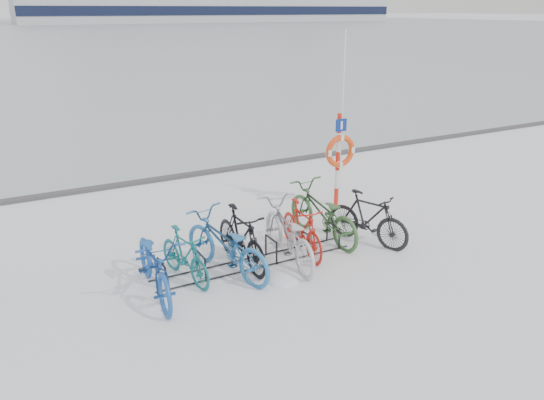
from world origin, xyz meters
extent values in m
plane|color=white|center=(0.00, 0.00, 0.00)|extent=(900.00, 900.00, 0.00)
cube|color=#3F3F42|center=(0.00, 5.90, 0.05)|extent=(400.00, 0.25, 0.10)
cylinder|color=black|center=(-1.80, -0.22, 0.22)|extent=(0.04, 0.04, 0.44)
cylinder|color=black|center=(-1.80, 0.22, 0.22)|extent=(0.04, 0.04, 0.44)
cylinder|color=black|center=(-1.80, 0.00, 0.44)|extent=(0.04, 0.44, 0.04)
cylinder|color=black|center=(-1.08, -0.22, 0.22)|extent=(0.04, 0.04, 0.44)
cylinder|color=black|center=(-1.08, 0.22, 0.22)|extent=(0.04, 0.04, 0.44)
cylinder|color=black|center=(-1.08, 0.00, 0.44)|extent=(0.04, 0.44, 0.04)
cylinder|color=black|center=(-0.36, -0.22, 0.22)|extent=(0.04, 0.04, 0.44)
cylinder|color=black|center=(-0.36, 0.22, 0.22)|extent=(0.04, 0.04, 0.44)
cylinder|color=black|center=(-0.36, 0.00, 0.44)|extent=(0.04, 0.44, 0.04)
cylinder|color=black|center=(0.36, -0.22, 0.22)|extent=(0.04, 0.04, 0.44)
cylinder|color=black|center=(0.36, 0.22, 0.22)|extent=(0.04, 0.04, 0.44)
cylinder|color=black|center=(0.36, 0.00, 0.44)|extent=(0.04, 0.44, 0.04)
cylinder|color=black|center=(1.08, -0.22, 0.22)|extent=(0.04, 0.04, 0.44)
cylinder|color=black|center=(1.08, 0.22, 0.22)|extent=(0.04, 0.04, 0.44)
cylinder|color=black|center=(1.08, 0.00, 0.44)|extent=(0.04, 0.44, 0.04)
cylinder|color=black|center=(1.80, -0.22, 0.22)|extent=(0.04, 0.04, 0.44)
cylinder|color=black|center=(1.80, 0.22, 0.22)|extent=(0.04, 0.04, 0.44)
cylinder|color=black|center=(1.80, 0.00, 0.44)|extent=(0.04, 0.44, 0.04)
cylinder|color=black|center=(0.00, -0.22, 0.02)|extent=(4.00, 0.03, 0.03)
cylinder|color=black|center=(0.00, 0.22, 0.02)|extent=(4.00, 0.03, 0.03)
cylinder|color=red|center=(3.19, 1.89, 0.23)|extent=(0.10, 0.10, 0.46)
cylinder|color=silver|center=(3.19, 1.89, 0.69)|extent=(0.10, 0.10, 0.46)
cylinder|color=red|center=(3.19, 1.89, 1.14)|extent=(0.10, 0.10, 0.46)
cylinder|color=silver|center=(3.19, 1.89, 1.60)|extent=(0.10, 0.10, 0.46)
cylinder|color=red|center=(3.19, 1.89, 2.06)|extent=(0.10, 0.10, 0.46)
torus|color=#E84515|center=(3.19, 1.80, 1.40)|extent=(0.80, 0.14, 0.80)
cube|color=navy|center=(3.19, 1.81, 2.03)|extent=(0.29, 0.03, 0.29)
cylinder|color=silver|center=(3.29, 1.94, 2.08)|extent=(0.04, 0.04, 4.16)
cube|color=silver|center=(76.76, 185.41, 5.94)|extent=(138.68, 25.76, 11.89)
cube|color=black|center=(76.76, 172.49, 3.96)|extent=(138.68, 0.30, 2.97)
cube|color=black|center=(76.76, 198.34, 3.96)|extent=(138.68, 0.30, 2.97)
imported|color=#1C4D9F|center=(-1.97, -0.20, 0.58)|extent=(0.92, 2.27, 1.17)
imported|color=#12686A|center=(-1.35, 0.07, 0.49)|extent=(0.75, 1.67, 0.97)
imported|color=#296DAB|center=(-0.62, -0.08, 0.59)|extent=(1.40, 2.37, 1.18)
imported|color=black|center=(-0.22, 0.11, 0.57)|extent=(0.60, 1.92, 1.15)
imported|color=#B4B6BD|center=(0.63, -0.16, 0.59)|extent=(1.03, 2.33, 1.18)
imported|color=red|center=(1.06, 0.03, 0.53)|extent=(0.66, 1.80, 1.06)
imported|color=#325D2F|center=(1.79, 0.42, 0.60)|extent=(0.95, 2.32, 1.19)
imported|color=black|center=(2.50, -0.21, 0.56)|extent=(1.18, 1.93, 1.12)
ellipsoid|color=white|center=(-2.11, -0.57, 0.00)|extent=(0.48, 0.48, 0.17)
ellipsoid|color=white|center=(3.10, -0.03, 0.00)|extent=(0.49, 0.49, 0.17)
ellipsoid|color=white|center=(-0.98, 0.61, 0.00)|extent=(0.44, 0.44, 0.15)
ellipsoid|color=white|center=(1.33, 0.72, 0.00)|extent=(0.43, 0.43, 0.15)
ellipsoid|color=white|center=(0.79, 0.78, 0.00)|extent=(0.32, 0.32, 0.11)
ellipsoid|color=white|center=(0.16, -0.82, 0.00)|extent=(0.62, 0.62, 0.22)
camera|label=1|loc=(-4.01, -8.18, 4.58)|focal=35.00mm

